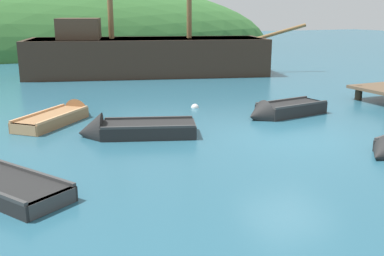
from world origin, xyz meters
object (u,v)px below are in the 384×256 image
(rowboat_center, at_px, (129,132))
(rowboat_portside, at_px, (282,112))
(buoy_white, at_px, (195,108))
(rowboat_outer_left, at_px, (62,118))
(sailing_ship, at_px, (145,61))

(rowboat_center, relative_size, rowboat_portside, 1.12)
(rowboat_center, relative_size, buoy_white, 12.18)
(rowboat_outer_left, height_order, rowboat_portside, rowboat_portside)
(rowboat_center, height_order, rowboat_portside, rowboat_center)
(sailing_ship, relative_size, rowboat_outer_left, 5.06)
(buoy_white, bearing_deg, rowboat_portside, -49.03)
(rowboat_portside, bearing_deg, sailing_ship, -92.88)
(rowboat_center, xyz_separation_m, rowboat_outer_left, (-1.49, 2.67, -0.02))
(rowboat_outer_left, distance_m, rowboat_portside, 7.38)
(rowboat_portside, bearing_deg, buoy_white, -56.25)
(sailing_ship, xyz_separation_m, buoy_white, (-1.24, -9.40, -0.78))
(sailing_ship, xyz_separation_m, rowboat_outer_left, (-6.08, -9.48, -0.67))
(rowboat_center, xyz_separation_m, buoy_white, (3.36, 2.75, -0.12))
(sailing_ship, relative_size, rowboat_portside, 5.01)
(buoy_white, bearing_deg, sailing_ship, 82.47)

